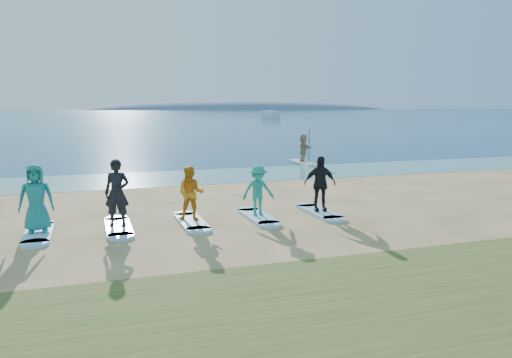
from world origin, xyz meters
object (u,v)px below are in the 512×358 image
object	(u,v)px
student_2	(191,194)
surfboard_4	(319,212)
surfboard_1	(118,227)
surfboard_3	(258,217)
paddleboard	(303,163)
student_4	(320,184)
surfboard_2	(191,222)
boat_offshore_b	(270,118)
student_3	(258,191)
student_1	(117,193)
paddleboarder	(304,148)
surfboard_0	(38,233)
student_0	(36,198)

from	to	relation	value
student_2	surfboard_4	size ratio (longest dim) A/B	0.72
surfboard_1	surfboard_3	distance (m)	4.14
paddleboard	surfboard_3	distance (m)	14.34
student_2	student_4	bearing A→B (deg)	21.04
student_2	student_4	distance (m)	4.14
surfboard_2	student_2	size ratio (longest dim) A/B	1.39
boat_offshore_b	surfboard_3	xyz separation A→B (m)	(-38.34, -102.62, 0.04)
surfboard_1	surfboard_4	world-z (taller)	same
surfboard_2	student_3	world-z (taller)	student_3
paddleboard	surfboard_4	distance (m)	13.44
surfboard_1	student_2	world-z (taller)	student_2
paddleboard	surfboard_4	xyz separation A→B (m)	(-5.01, -12.47, -0.01)
surfboard_1	surfboard_2	size ratio (longest dim) A/B	1.00
surfboard_1	student_4	bearing A→B (deg)	0.00
student_2	student_3	xyz separation A→B (m)	(2.07, 0.00, -0.03)
student_1	surfboard_4	xyz separation A→B (m)	(6.21, 0.00, -0.98)
paddleboarder	surfboard_0	distance (m)	18.24
surfboard_1	student_4	xyz separation A→B (m)	(6.21, 0.00, 0.92)
surfboard_0	student_2	size ratio (longest dim) A/B	1.39
boat_offshore_b	surfboard_0	distance (m)	111.88
surfboard_0	student_0	distance (m)	0.95
surfboard_2	student_2	xyz separation A→B (m)	(0.00, 0.00, 0.84)
paddleboard	surfboard_1	xyz separation A→B (m)	(-11.21, -12.47, -0.01)
surfboard_1	surfboard_4	size ratio (longest dim) A/B	1.00
surfboard_4	student_4	xyz separation A→B (m)	(0.00, 0.00, 0.92)
student_1	surfboard_2	bearing A→B (deg)	17.93
boat_offshore_b	student_4	size ratio (longest dim) A/B	3.41
surfboard_2	student_4	bearing A→B (deg)	0.00
paddleboard	surfboard_1	bearing A→B (deg)	-130.83
student_2	student_0	bearing A→B (deg)	-158.96
boat_offshore_b	surfboard_1	size ratio (longest dim) A/B	2.72
surfboard_1	student_4	size ratio (longest dim) A/B	1.26
paddleboarder	paddleboard	bearing A→B (deg)	0.00
paddleboarder	student_4	world-z (taller)	student_4
student_2	surfboard_4	world-z (taller)	student_2
surfboard_2	surfboard_4	world-z (taller)	same
student_3	surfboard_4	distance (m)	2.22
student_1	student_2	size ratio (longest dim) A/B	1.18
surfboard_3	paddleboarder	bearing A→B (deg)	60.44
surfboard_2	surfboard_3	bearing A→B (deg)	0.00
paddleboard	boat_offshore_b	bearing A→B (deg)	72.00
paddleboarder	surfboard_3	xyz separation A→B (m)	(-7.07, -12.47, -0.89)
paddleboard	student_0	distance (m)	18.25
student_0	student_1	world-z (taller)	student_1
paddleboarder	surfboard_2	size ratio (longest dim) A/B	0.74
paddleboarder	student_0	distance (m)	18.22
surfboard_3	boat_offshore_b	bearing A→B (deg)	69.51
boat_offshore_b	student_3	world-z (taller)	student_3
paddleboard	student_3	world-z (taller)	student_3
paddleboard	surfboard_1	size ratio (longest dim) A/B	1.36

